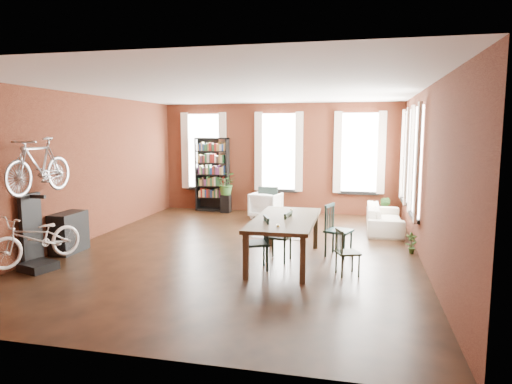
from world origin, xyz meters
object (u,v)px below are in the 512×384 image
(dining_chair_b, at_px, (279,236))
(bookshelf, at_px, (212,174))
(dining_chair_a, at_px, (256,243))
(cream_sofa, at_px, (385,214))
(bicycle_floor, at_px, (36,216))
(dining_table, at_px, (285,240))
(plant_stand, at_px, (226,204))
(dining_chair_d, at_px, (339,231))
(white_armchair, at_px, (266,204))
(console_table, at_px, (69,232))
(dining_chair_c, at_px, (348,252))
(bike_trainer, at_px, (39,266))

(dining_chair_b, distance_m, bookshelf, 5.70)
(dining_chair_a, xyz_separation_m, dining_chair_b, (0.30, 0.60, 0.00))
(cream_sofa, xyz_separation_m, bicycle_floor, (-6.01, -4.68, 0.55))
(dining_table, height_order, plant_stand, dining_table)
(dining_table, bearing_deg, dining_chair_d, 33.91)
(bookshelf, bearing_deg, white_armchair, -23.46)
(console_table, bearing_deg, dining_chair_a, -3.82)
(plant_stand, bearing_deg, cream_sofa, -18.19)
(white_armchair, height_order, bicycle_floor, bicycle_floor)
(cream_sofa, bearing_deg, bookshelf, 71.05)
(dining_chair_c, relative_size, console_table, 0.98)
(bike_trainer, height_order, bicycle_floor, bicycle_floor)
(dining_chair_c, xyz_separation_m, bookshelf, (-4.18, 5.44, 0.71))
(dining_chair_c, bearing_deg, dining_chair_d, -12.32)
(dining_chair_b, height_order, bicycle_floor, bicycle_floor)
(dining_chair_c, distance_m, dining_chair_d, 1.18)
(cream_sofa, relative_size, plant_stand, 3.94)
(bike_trainer, xyz_separation_m, console_table, (-0.22, 1.19, 0.33))
(dining_chair_a, height_order, bicycle_floor, bicycle_floor)
(dining_table, distance_m, dining_chair_c, 1.26)
(dining_chair_a, xyz_separation_m, bicycle_floor, (-3.66, -0.92, 0.50))
(dining_table, xyz_separation_m, dining_chair_d, (0.94, 0.64, 0.09))
(white_armchair, xyz_separation_m, bicycle_floor, (-2.87, -5.59, 0.57))
(plant_stand, relative_size, bicycle_floor, 0.32)
(console_table, bearing_deg, bike_trainer, -79.42)
(dining_chair_c, distance_m, white_armchair, 5.22)
(dining_chair_a, distance_m, cream_sofa, 4.43)
(dining_chair_a, relative_size, dining_chair_d, 0.93)
(bicycle_floor, bearing_deg, plant_stand, 97.14)
(dining_chair_b, bearing_deg, dining_chair_c, 74.79)
(dining_chair_d, distance_m, bicycle_floor, 5.47)
(white_armchair, bearing_deg, cream_sofa, 174.23)
(cream_sofa, distance_m, bicycle_floor, 7.63)
(dining_chair_a, distance_m, dining_chair_c, 1.58)
(cream_sofa, bearing_deg, console_table, 119.33)
(dining_chair_b, bearing_deg, plant_stand, -143.36)
(console_table, bearing_deg, bicycle_floor, -79.32)
(bookshelf, relative_size, bike_trainer, 4.41)
(bike_trainer, distance_m, bicycle_floor, 0.89)
(dining_table, bearing_deg, bicycle_floor, -160.81)
(plant_stand, bearing_deg, bookshelf, 154.40)
(bookshelf, relative_size, console_table, 2.75)
(dining_chair_a, xyz_separation_m, white_armchair, (-0.79, 4.67, -0.07))
(dining_table, xyz_separation_m, white_armchair, (-1.22, 4.14, -0.02))
(dining_table, xyz_separation_m, dining_chair_b, (-0.13, 0.06, 0.05))
(dining_chair_c, xyz_separation_m, white_armchair, (-2.37, 4.65, 0.00))
(dining_chair_b, height_order, plant_stand, dining_chair_b)
(dining_table, relative_size, dining_chair_a, 2.61)
(dining_table, bearing_deg, bike_trainer, -160.60)
(dining_chair_d, xyz_separation_m, console_table, (-5.25, -0.92, -0.10))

